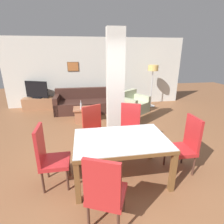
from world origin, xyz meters
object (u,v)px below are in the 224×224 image
floor_lamp (153,72)px  armchair (133,105)px  dining_chair_near_left (105,191)px  tv_stand (39,103)px  dining_chair_head_right (186,143)px  dining_chair_far_left (95,129)px  dining_chair_far_right (130,127)px  coffee_table (85,114)px  bottle (81,106)px  dining_table (121,146)px  sofa (84,104)px  dining_chair_head_left (49,155)px  tv_screen (37,90)px

floor_lamp → armchair: bearing=-147.5°
dining_chair_near_left → tv_stand: (-1.98, 5.32, -0.34)m
dining_chair_head_right → dining_chair_far_left: same height
dining_chair_near_left → dining_chair_far_right: bearing=89.9°
dining_chair_head_right → tv_stand: dining_chair_head_right is taller
coffee_table → bottle: 0.34m
dining_chair_far_left → bottle: dining_chair_far_left is taller
dining_table → sofa: sofa is taller
dining_chair_far_left → coffee_table: bearing=-108.1°
coffee_table → tv_stand: size_ratio=0.61×
dining_chair_near_left → floor_lamp: bearing=86.3°
dining_chair_head_left → dining_chair_far_right: bearing=119.7°
dining_table → coffee_table: bearing=101.7°
tv_screen → floor_lamp: bearing=-162.9°
sofa → dining_chair_head_left: bearing=80.9°
dining_chair_head_left → floor_lamp: 5.33m
tv_screen → dining_chair_far_left: bearing=140.7°
dining_chair_far_left → tv_screen: tv_screen is taller
dining_chair_head_left → floor_lamp: floor_lamp is taller
dining_chair_far_right → coffee_table: size_ratio=1.54×
dining_chair_head_right → sofa: size_ratio=0.50×
dining_chair_far_right → tv_screen: 4.47m
dining_chair_far_right → dining_chair_head_left: same height
dining_chair_far_right → dining_chair_near_left: (-0.79, -1.82, 0.00)m
dining_chair_head_left → armchair: 4.23m
dining_chair_far_right → dining_chair_near_left: size_ratio=1.00×
dining_table → dining_chair_head_left: bearing=180.0°
dining_chair_near_left → sofa: bearing=115.6°
dining_chair_far_right → armchair: (0.81, 2.56, -0.29)m
bottle → tv_screen: 2.35m
dining_table → floor_lamp: 4.67m
dining_chair_head_right → sofa: (-1.80, 3.86, -0.28)m
dining_chair_far_right → dining_chair_far_left: bearing=24.8°
bottle → tv_stand: size_ratio=0.24×
dining_chair_head_left → bottle: dining_chair_head_left is taller
dining_chair_far_right → sofa: size_ratio=0.50×
dining_chair_head_right → dining_chair_far_right: 1.22m
dining_chair_near_left → tv_stand: size_ratio=0.94×
dining_chair_far_right → dining_chair_far_left: same height
coffee_table → dining_chair_head_left: bearing=-101.9°
floor_lamp → tv_stand: bearing=175.6°
dining_table → sofa: bearing=98.5°
dining_chair_head_right → dining_chair_head_left: 2.41m
coffee_table → tv_screen: size_ratio=0.81×
dining_table → coffee_table: 2.95m
armchair → bottle: size_ratio=4.59×
dining_table → coffee_table: size_ratio=2.27×
armchair → bottle: bearing=-15.7°
dining_chair_head_right → bottle: size_ratio=3.93×
dining_chair_head_left → coffee_table: (0.60, 2.86, -0.34)m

